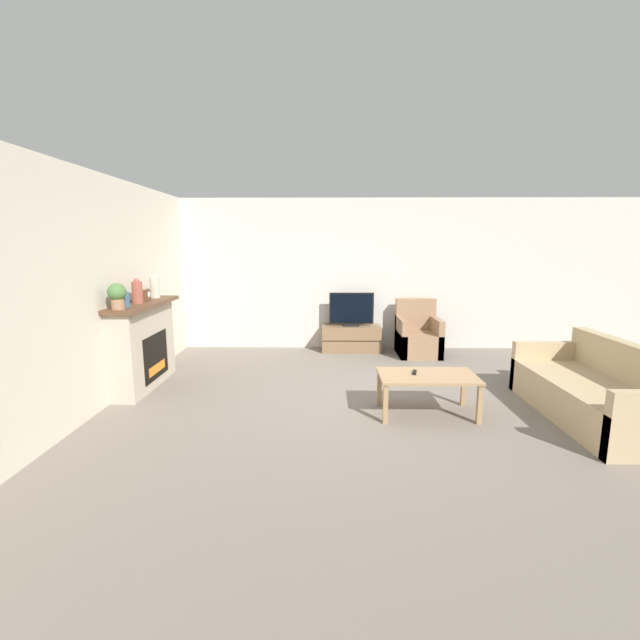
{
  "coord_description": "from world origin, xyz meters",
  "views": [
    {
      "loc": [
        -0.53,
        -5.04,
        1.88
      ],
      "look_at": [
        -0.61,
        0.82,
        0.85
      ],
      "focal_mm": 24.0,
      "sensor_mm": 36.0,
      "label": 1
    }
  ],
  "objects": [
    {
      "name": "wall_left",
      "position": [
        -3.15,
        0.0,
        1.35
      ],
      "size": [
        0.06,
        12.0,
        2.7
      ],
      "color": "beige",
      "rests_on": "ground"
    },
    {
      "name": "tv_stand",
      "position": [
        -0.07,
        2.45,
        0.23
      ],
      "size": [
        1.04,
        0.43,
        0.46
      ],
      "color": "brown",
      "rests_on": "ground"
    },
    {
      "name": "wall_back",
      "position": [
        0.0,
        2.73,
        1.35
      ],
      "size": [
        12.0,
        0.06,
        2.7
      ],
      "color": "beige",
      "rests_on": "ground"
    },
    {
      "name": "mantel_vase_right",
      "position": [
        -2.94,
        0.93,
        1.29
      ],
      "size": [
        0.13,
        0.13,
        0.33
      ],
      "color": "beige",
      "rests_on": "fireplace"
    },
    {
      "name": "tv",
      "position": [
        -0.07,
        2.44,
        0.74
      ],
      "size": [
        0.78,
        0.18,
        0.59
      ],
      "color": "black",
      "rests_on": "tv_stand"
    },
    {
      "name": "remote",
      "position": [
        0.47,
        -0.4,
        0.47
      ],
      "size": [
        0.08,
        0.16,
        0.02
      ],
      "rotation": [
        0.0,
        0.0,
        -0.26
      ],
      "color": "black",
      "rests_on": "coffee_table"
    },
    {
      "name": "mantel_clock",
      "position": [
        -2.94,
        0.63,
        1.22
      ],
      "size": [
        0.08,
        0.11,
        0.15
      ],
      "color": "brown",
      "rests_on": "fireplace"
    },
    {
      "name": "mantel_vase_left",
      "position": [
        -2.94,
        0.02,
        1.24
      ],
      "size": [
        0.1,
        0.1,
        0.22
      ],
      "color": "#385670",
      "rests_on": "fireplace"
    },
    {
      "name": "mantel_vase_centre_left",
      "position": [
        -2.94,
        0.36,
        1.29
      ],
      "size": [
        0.13,
        0.13,
        0.32
      ],
      "color": "#994C3D",
      "rests_on": "fireplace"
    },
    {
      "name": "armchair",
      "position": [
        1.07,
        2.22,
        0.3
      ],
      "size": [
        0.7,
        0.76,
        0.95
      ],
      "color": "#937051",
      "rests_on": "ground"
    },
    {
      "name": "coffee_table",
      "position": [
        0.6,
        -0.45,
        0.4
      ],
      "size": [
        1.07,
        0.61,
        0.46
      ],
      "color": "#A37F56",
      "rests_on": "ground"
    },
    {
      "name": "potted_plant",
      "position": [
        -2.94,
        -0.17,
        1.31
      ],
      "size": [
        0.2,
        0.2,
        0.31
      ],
      "color": "#936B4C",
      "rests_on": "fireplace"
    },
    {
      "name": "fireplace",
      "position": [
        -2.96,
        0.47,
        0.58
      ],
      "size": [
        0.43,
        1.52,
        1.14
      ],
      "color": "#B7A893",
      "rests_on": "ground"
    },
    {
      "name": "couch",
      "position": [
        2.42,
        -0.57,
        0.28
      ],
      "size": [
        0.92,
        2.0,
        0.84
      ],
      "color": "tan",
      "rests_on": "ground"
    },
    {
      "name": "ground_plane",
      "position": [
        0.0,
        0.0,
        0.0
      ],
      "size": [
        24.0,
        24.0,
        0.0
      ],
      "primitive_type": "plane",
      "color": "slate"
    }
  ]
}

